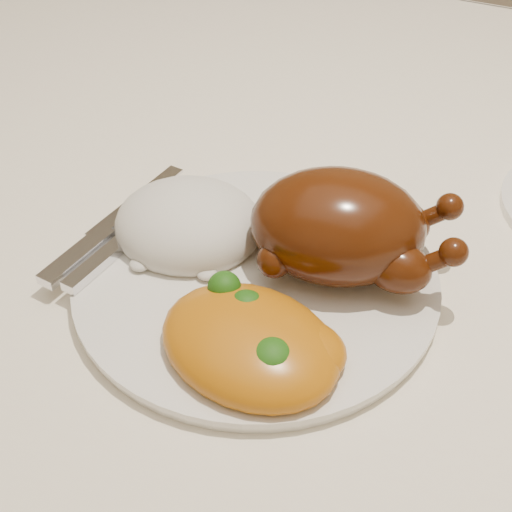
% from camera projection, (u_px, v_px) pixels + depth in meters
% --- Properties ---
extents(dining_table, '(1.60, 0.90, 0.76)m').
position_uv_depth(dining_table, '(279.00, 222.00, 0.84)').
color(dining_table, brown).
rests_on(dining_table, floor).
extents(tablecloth, '(1.73, 1.03, 0.18)m').
position_uv_depth(tablecloth, '(280.00, 170.00, 0.79)').
color(tablecloth, white).
rests_on(tablecloth, dining_table).
extents(dinner_plate, '(0.40, 0.40, 0.01)m').
position_uv_depth(dinner_plate, '(256.00, 280.00, 0.60)').
color(dinner_plate, white).
rests_on(dinner_plate, tablecloth).
extents(roast_chicken, '(0.19, 0.15, 0.09)m').
position_uv_depth(roast_chicken, '(343.00, 227.00, 0.58)').
color(roast_chicken, '#4B1D08').
rests_on(roast_chicken, dinner_plate).
extents(rice_mound, '(0.16, 0.15, 0.07)m').
position_uv_depth(rice_mound, '(189.00, 225.00, 0.63)').
color(rice_mound, white).
rests_on(rice_mound, dinner_plate).
extents(mac_and_cheese, '(0.16, 0.14, 0.05)m').
position_uv_depth(mac_and_cheese, '(255.00, 343.00, 0.52)').
color(mac_and_cheese, '#CA780C').
rests_on(mac_and_cheese, dinner_plate).
extents(cutlery, '(0.05, 0.20, 0.01)m').
position_uv_depth(cutlery, '(108.00, 239.00, 0.63)').
color(cutlery, silver).
rests_on(cutlery, dinner_plate).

